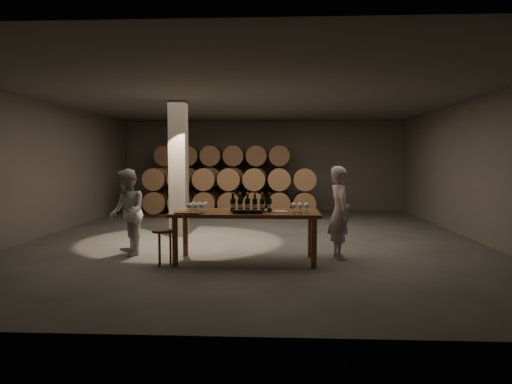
{
  "coord_description": "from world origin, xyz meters",
  "views": [
    {
      "loc": [
        0.59,
        -10.54,
        1.81
      ],
      "look_at": [
        0.08,
        -0.42,
        1.1
      ],
      "focal_mm": 32.0,
      "sensor_mm": 36.0,
      "label": 1
    }
  ],
  "objects_px": {
    "tasting_table": "(246,217)",
    "bottle_cluster": "(251,205)",
    "notebook_near": "(193,213)",
    "plate": "(280,212)",
    "person_woman": "(127,212)",
    "stool": "(163,236)",
    "person_man": "(340,212)"
  },
  "relations": [
    {
      "from": "tasting_table",
      "to": "bottle_cluster",
      "type": "bearing_deg",
      "value": -1.83
    },
    {
      "from": "notebook_near",
      "to": "plate",
      "type": "bearing_deg",
      "value": 16.17
    },
    {
      "from": "bottle_cluster",
      "to": "notebook_near",
      "type": "distance_m",
      "value": 1.07
    },
    {
      "from": "bottle_cluster",
      "to": "notebook_near",
      "type": "bearing_deg",
      "value": -155.12
    },
    {
      "from": "person_woman",
      "to": "tasting_table",
      "type": "bearing_deg",
      "value": 49.58
    },
    {
      "from": "plate",
      "to": "stool",
      "type": "height_order",
      "value": "plate"
    },
    {
      "from": "bottle_cluster",
      "to": "plate",
      "type": "bearing_deg",
      "value": -9.15
    },
    {
      "from": "person_woman",
      "to": "notebook_near",
      "type": "bearing_deg",
      "value": 28.54
    },
    {
      "from": "plate",
      "to": "person_woman",
      "type": "relative_size",
      "value": 0.16
    },
    {
      "from": "tasting_table",
      "to": "notebook_near",
      "type": "height_order",
      "value": "notebook_near"
    },
    {
      "from": "plate",
      "to": "stool",
      "type": "bearing_deg",
      "value": -171.69
    },
    {
      "from": "person_man",
      "to": "person_woman",
      "type": "relative_size",
      "value": 1.03
    },
    {
      "from": "tasting_table",
      "to": "stool",
      "type": "height_order",
      "value": "tasting_table"
    },
    {
      "from": "notebook_near",
      "to": "stool",
      "type": "xyz_separation_m",
      "value": [
        -0.53,
        0.07,
        -0.41
      ]
    },
    {
      "from": "stool",
      "to": "person_man",
      "type": "distance_m",
      "value": 3.21
    },
    {
      "from": "person_woman",
      "to": "bottle_cluster",
      "type": "bearing_deg",
      "value": 49.92
    },
    {
      "from": "person_man",
      "to": "plate",
      "type": "bearing_deg",
      "value": 102.09
    },
    {
      "from": "notebook_near",
      "to": "stool",
      "type": "distance_m",
      "value": 0.68
    },
    {
      "from": "plate",
      "to": "notebook_near",
      "type": "relative_size",
      "value": 1.03
    },
    {
      "from": "tasting_table",
      "to": "plate",
      "type": "bearing_deg",
      "value": -7.99
    },
    {
      "from": "bottle_cluster",
      "to": "plate",
      "type": "relative_size",
      "value": 2.78
    },
    {
      "from": "plate",
      "to": "stool",
      "type": "relative_size",
      "value": 0.43
    },
    {
      "from": "tasting_table",
      "to": "person_man",
      "type": "height_order",
      "value": "person_man"
    },
    {
      "from": "person_man",
      "to": "stool",
      "type": "bearing_deg",
      "value": 93.59
    },
    {
      "from": "tasting_table",
      "to": "person_man",
      "type": "relative_size",
      "value": 1.53
    },
    {
      "from": "person_man",
      "to": "tasting_table",
      "type": "bearing_deg",
      "value": 92.08
    },
    {
      "from": "stool",
      "to": "person_man",
      "type": "bearing_deg",
      "value": 13.28
    },
    {
      "from": "tasting_table",
      "to": "person_woman",
      "type": "bearing_deg",
      "value": 169.47
    },
    {
      "from": "person_man",
      "to": "person_woman",
      "type": "height_order",
      "value": "person_man"
    },
    {
      "from": "tasting_table",
      "to": "person_man",
      "type": "bearing_deg",
      "value": 11.77
    },
    {
      "from": "notebook_near",
      "to": "person_man",
      "type": "height_order",
      "value": "person_man"
    },
    {
      "from": "tasting_table",
      "to": "plate",
      "type": "height_order",
      "value": "plate"
    }
  ]
}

